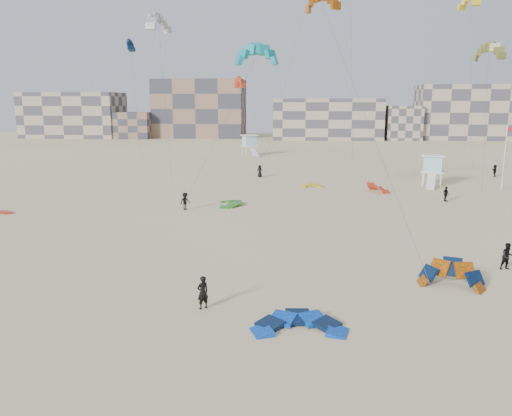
# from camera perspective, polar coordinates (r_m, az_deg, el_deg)

# --- Properties ---
(ground) EXTENTS (320.00, 320.00, 0.00)m
(ground) POSITION_cam_1_polar(r_m,az_deg,el_deg) (27.03, -1.45, -10.73)
(ground) COLOR beige
(ground) RESTS_ON ground
(kite_ground_blue) EXTENTS (4.33, 4.53, 1.48)m
(kite_ground_blue) POSITION_cam_1_polar(r_m,az_deg,el_deg) (24.16, 4.92, -13.61)
(kite_ground_blue) COLOR blue
(kite_ground_blue) RESTS_ON ground
(kite_ground_orange) EXTENTS (4.59, 4.53, 3.62)m
(kite_ground_orange) POSITION_cam_1_polar(r_m,az_deg,el_deg) (31.31, 21.33, -8.36)
(kite_ground_orange) COLOR #D76407
(kite_ground_orange) RESTS_ON ground
(kite_ground_green) EXTENTS (4.55, 4.34, 1.20)m
(kite_ground_green) POSITION_cam_1_polar(r_m,az_deg,el_deg) (52.48, -3.13, 0.38)
(kite_ground_green) COLOR #2F7A1A
(kite_ground_green) RESTS_ON ground
(kite_ground_red_far) EXTENTS (4.65, 4.56, 3.43)m
(kite_ground_red_far) POSITION_cam_1_polar(r_m,az_deg,el_deg) (62.13, 13.73, 1.84)
(kite_ground_red_far) COLOR #E04721
(kite_ground_red_far) RESTS_ON ground
(kite_ground_yellow) EXTENTS (2.85, 3.01, 1.17)m
(kite_ground_yellow) POSITION_cam_1_polar(r_m,az_deg,el_deg) (64.07, 6.39, 2.39)
(kite_ground_yellow) COLOR yellow
(kite_ground_yellow) RESTS_ON ground
(kitesurfer_main) EXTENTS (0.76, 0.74, 1.76)m
(kitesurfer_main) POSITION_cam_1_polar(r_m,az_deg,el_deg) (26.07, -6.11, -9.57)
(kitesurfer_main) COLOR black
(kitesurfer_main) RESTS_ON ground
(kitesurfer_b) EXTENTS (0.96, 0.82, 1.75)m
(kitesurfer_b) POSITION_cam_1_polar(r_m,az_deg,el_deg) (35.58, 26.82, -4.97)
(kitesurfer_b) COLOR black
(kitesurfer_b) RESTS_ON ground
(kitesurfer_c) EXTENTS (1.25, 1.25, 1.74)m
(kitesurfer_c) POSITION_cam_1_polar(r_m,az_deg,el_deg) (50.26, -8.10, 0.78)
(kitesurfer_c) COLOR black
(kitesurfer_c) RESTS_ON ground
(kitesurfer_d) EXTENTS (0.68, 1.04, 1.64)m
(kitesurfer_d) POSITION_cam_1_polar(r_m,az_deg,el_deg) (57.86, 20.88, 1.51)
(kitesurfer_d) COLOR black
(kitesurfer_d) RESTS_ON ground
(kitesurfer_e) EXTENTS (0.94, 0.69, 1.75)m
(kitesurfer_e) POSITION_cam_1_polar(r_m,az_deg,el_deg) (72.40, 0.43, 4.24)
(kitesurfer_e) COLOR black
(kitesurfer_e) RESTS_ON ground
(kitesurfer_f) EXTENTS (0.73, 1.66, 1.73)m
(kitesurfer_f) POSITION_cam_1_polar(r_m,az_deg,el_deg) (80.86, 25.63, 3.87)
(kitesurfer_f) COLOR black
(kitesurfer_f) RESTS_ON ground
(kite_fly_teal_a) EXTENTS (9.09, 4.38, 15.24)m
(kite_fly_teal_a) POSITION_cam_1_polar(r_m,az_deg,el_deg) (48.82, 0.08, 16.91)
(kite_fly_teal_a) COLOR #0E86A6
(kite_fly_teal_a) RESTS_ON ground
(kite_fly_orange) EXTENTS (7.69, 27.92, 19.84)m
(kite_fly_orange) POSITION_cam_1_polar(r_m,az_deg,el_deg) (51.84, 7.52, 22.18)
(kite_fly_orange) COLOR #D76407
(kite_fly_orange) RESTS_ON ground
(kite_fly_grey) EXTENTS (4.40, 4.62, 18.85)m
(kite_fly_grey) POSITION_cam_1_polar(r_m,az_deg,el_deg) (57.26, -11.09, 19.87)
(kite_fly_grey) COLOR silver
(kite_fly_grey) RESTS_ON ground
(kite_fly_olive) EXTENTS (4.63, 4.64, 15.65)m
(kite_fly_olive) POSITION_cam_1_polar(r_m,az_deg,el_deg) (58.98, 25.04, 15.71)
(kite_fly_olive) COLOR brown
(kite_fly_olive) RESTS_ON ground
(kite_fly_yellow) EXTENTS (5.97, 6.63, 23.91)m
(kite_fly_yellow) POSITION_cam_1_polar(r_m,az_deg,el_deg) (75.63, 23.24, 20.82)
(kite_fly_yellow) COLOR yellow
(kite_fly_yellow) RESTS_ON ground
(kite_fly_navy) EXTENTS (6.20, 11.71, 19.28)m
(kite_fly_navy) POSITION_cam_1_polar(r_m,az_deg,el_deg) (82.68, -14.12, 17.48)
(kite_fly_navy) COLOR #091B41
(kite_fly_navy) RESTS_ON ground
(kite_fly_red) EXTENTS (8.29, 8.64, 14.27)m
(kite_fly_red) POSITION_cam_1_polar(r_m,az_deg,el_deg) (89.44, -1.84, 14.05)
(kite_fly_red) COLOR #E04721
(kite_fly_red) RESTS_ON ground
(lifeguard_tower_near) EXTENTS (3.54, 5.90, 4.03)m
(lifeguard_tower_near) POSITION_cam_1_polar(r_m,az_deg,el_deg) (68.30, 19.55, 4.06)
(lifeguard_tower_near) COLOR white
(lifeguard_tower_near) RESTS_ON ground
(lifeguard_tower_far) EXTENTS (4.02, 6.32, 4.22)m
(lifeguard_tower_far) POSITION_cam_1_polar(r_m,az_deg,el_deg) (103.48, -0.77, 7.18)
(lifeguard_tower_far) COLOR white
(lifeguard_tower_far) RESTS_ON ground
(flagpole) EXTENTS (0.65, 0.10, 7.95)m
(flagpole) POSITION_cam_1_polar(r_m,az_deg,el_deg) (67.36, 26.53, 5.27)
(flagpole) COLOR white
(flagpole) RESTS_ON ground
(condo_west_a) EXTENTS (30.00, 15.00, 14.00)m
(condo_west_a) POSITION_cam_1_polar(r_m,az_deg,el_deg) (171.19, -20.12, 9.93)
(condo_west_a) COLOR tan
(condo_west_a) RESTS_ON ground
(condo_west_b) EXTENTS (28.00, 14.00, 18.00)m
(condo_west_b) POSITION_cam_1_polar(r_m,az_deg,el_deg) (162.20, -6.43, 11.20)
(condo_west_b) COLOR #886552
(condo_west_b) RESTS_ON ground
(condo_mid) EXTENTS (32.00, 16.00, 12.00)m
(condo_mid) POSITION_cam_1_polar(r_m,az_deg,el_deg) (155.01, 8.15, 10.03)
(condo_mid) COLOR tan
(condo_mid) RESTS_ON ground
(condo_east) EXTENTS (26.00, 14.00, 16.00)m
(condo_east) POSITION_cam_1_polar(r_m,az_deg,el_deg) (163.69, 22.49, 10.06)
(condo_east) COLOR tan
(condo_east) RESTS_ON ground
(condo_fill_left) EXTENTS (12.00, 10.00, 8.00)m
(condo_fill_left) POSITION_cam_1_polar(r_m,az_deg,el_deg) (161.86, -13.86, 9.17)
(condo_fill_left) COLOR #886552
(condo_fill_left) RESTS_ON ground
(condo_fill_right) EXTENTS (10.00, 10.00, 10.00)m
(condo_fill_right) POSITION_cam_1_polar(r_m,az_deg,el_deg) (155.60, 16.40, 9.31)
(condo_fill_right) COLOR tan
(condo_fill_right) RESTS_ON ground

